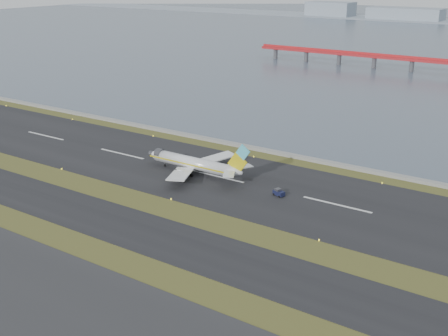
# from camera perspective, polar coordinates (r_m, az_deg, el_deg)

# --- Properties ---
(ground) EXTENTS (1000.00, 1000.00, 0.00)m
(ground) POSITION_cam_1_polar(r_m,az_deg,el_deg) (152.56, -7.16, -4.15)
(ground) COLOR #3D491A
(ground) RESTS_ON ground
(taxiway_strip) EXTENTS (1000.00, 18.00, 0.10)m
(taxiway_strip) POSITION_cam_1_polar(r_m,az_deg,el_deg) (144.58, -10.27, -5.70)
(taxiway_strip) COLOR black
(taxiway_strip) RESTS_ON ground
(runway_strip) EXTENTS (1000.00, 45.00, 0.10)m
(runway_strip) POSITION_cam_1_polar(r_m,az_deg,el_deg) (174.48, -0.76, -0.85)
(runway_strip) COLOR black
(runway_strip) RESTS_ON ground
(seawall) EXTENTS (1000.00, 2.50, 1.00)m
(seawall) POSITION_cam_1_polar(r_m,az_deg,el_deg) (198.40, 4.15, 1.81)
(seawall) COLOR gray
(seawall) RESTS_ON ground
(airliner) EXTENTS (38.52, 32.89, 12.80)m
(airliner) POSITION_cam_1_polar(r_m,az_deg,el_deg) (175.53, -2.91, 0.44)
(airliner) COLOR white
(airliner) RESTS_ON ground
(pushback_tug) EXTENTS (3.74, 2.81, 2.13)m
(pushback_tug) POSITION_cam_1_polar(r_m,az_deg,el_deg) (160.13, 5.58, -2.50)
(pushback_tug) COLOR #141837
(pushback_tug) RESTS_ON ground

